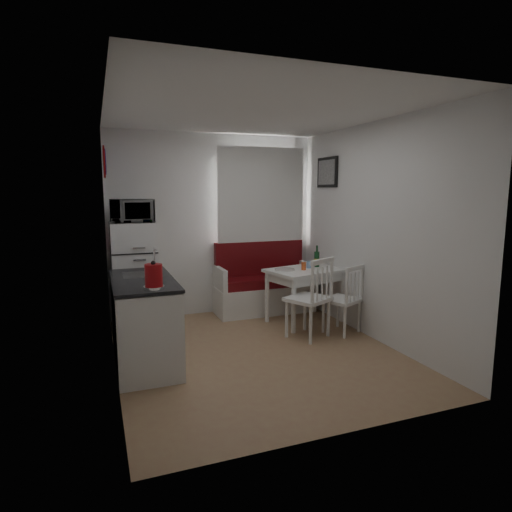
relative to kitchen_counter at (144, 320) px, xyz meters
The scene contains 22 objects.
floor 1.29m from the kitchen_counter, ahead, with size 3.00×3.50×0.02m, color #A67958.
ceiling 2.46m from the kitchen_counter, ahead, with size 3.00×3.50×0.02m, color white.
wall_back 2.17m from the kitchen_counter, 53.04° to the left, with size 3.00×0.02×2.60m, color white.
wall_front 2.41m from the kitchen_counter, 57.81° to the right, with size 3.00×0.02×2.60m, color white.
wall_left 0.91m from the kitchen_counter, 152.61° to the right, with size 0.02×3.50×2.60m, color white.
wall_right 2.83m from the kitchen_counter, ahead, with size 0.02×3.50×2.60m, color white.
window 2.72m from the kitchen_counter, 39.47° to the left, with size 1.22×0.06×1.47m, color white.
curtain 2.71m from the kitchen_counter, 38.19° to the left, with size 1.35×0.02×1.50m, color white.
kitchen_counter is the anchor object (origin of this frame).
wall_sign 2.15m from the kitchen_counter, 101.80° to the left, with size 0.40×0.40×0.03m, color navy.
picture_frame 3.25m from the kitchen_counter, 19.45° to the left, with size 0.04×0.52×0.42m, color black.
bench 2.32m from the kitchen_counter, 35.85° to the left, with size 1.45×0.56×1.04m.
dining_table 2.33m from the kitchen_counter, 17.03° to the left, with size 1.12×0.91×0.74m.
chair_left 1.98m from the kitchen_counter, ahead, with size 0.62×0.63×0.54m.
chair_right 2.45m from the kitchen_counter, ahead, with size 0.54×0.55×0.47m.
fridge 1.27m from the kitchen_counter, 89.10° to the left, with size 0.56×0.56×1.39m, color white.
microwave 1.61m from the kitchen_counter, 89.06° to the left, with size 0.53×0.36×0.29m, color white.
kettle 0.79m from the kitchen_counter, 84.72° to the right, with size 0.19×0.19×0.26m, color #A80D12.
wine_bottle 2.61m from the kitchen_counter, 17.67° to the left, with size 0.08×0.08×0.30m, color #154221, non-canonical shape.
drinking_glass_orange 2.29m from the kitchen_counter, 16.19° to the left, with size 0.06×0.06×0.11m, color #DD5824.
drinking_glass_blue 2.44m from the kitchen_counter, 17.61° to the left, with size 0.06×0.06×0.10m, color #82AFDE.
plate 2.07m from the kitchen_counter, 20.03° to the left, with size 0.27×0.27×0.02m, color white.
Camera 1 is at (-1.62, -4.28, 1.79)m, focal length 30.00 mm.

